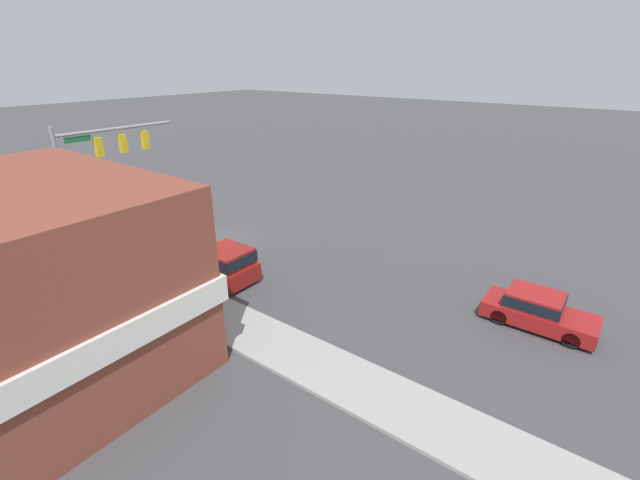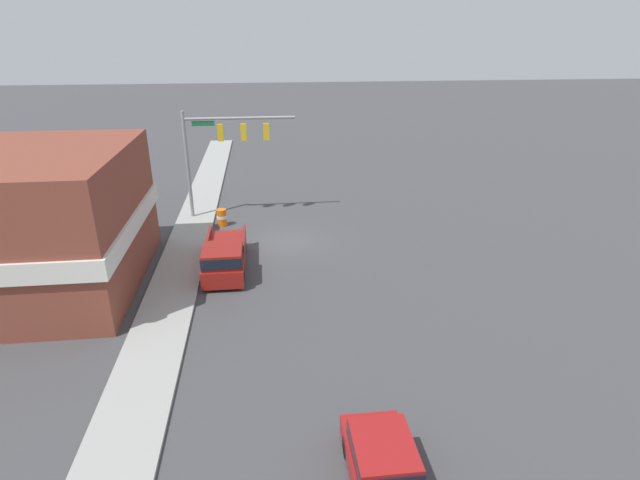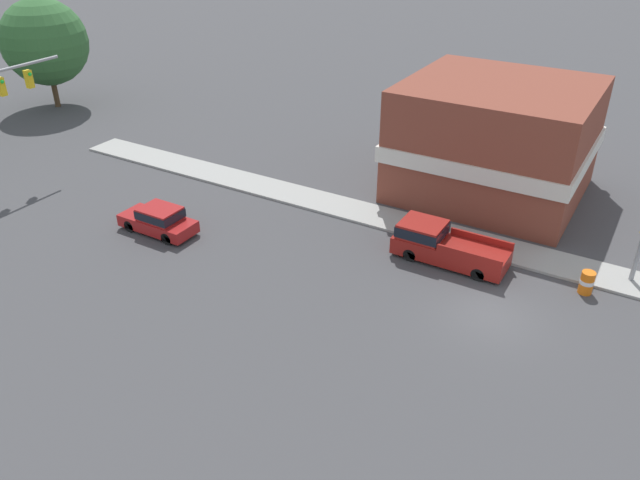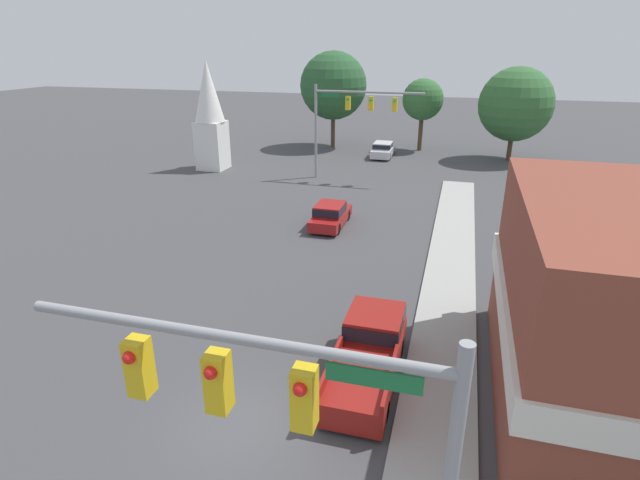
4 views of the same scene
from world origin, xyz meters
TOP-DOWN VIEW (x-y plane):
  - ground_plane at (0.00, 0.00)m, footprint 200.00×200.00m
  - sidewalk_curb at (5.70, 0.00)m, footprint 2.40×60.00m
  - near_signal_assembly at (3.57, -4.92)m, footprint 7.03×0.49m
  - car_lead at (-1.72, 17.46)m, footprint 1.76×4.27m
  - pickup_truck_parked at (3.30, 3.56)m, footprint 2.01×5.58m
  - construction_barrel at (3.90, -3.23)m, footprint 0.64×0.64m
  - corner_brick_building at (12.28, 3.94)m, footprint 10.06×10.57m

SIDE VIEW (x-z plane):
  - ground_plane at x=0.00m, z-range 0.00..0.00m
  - sidewalk_curb at x=5.70m, z-range 0.00..0.14m
  - construction_barrel at x=3.90m, z-range 0.01..1.11m
  - car_lead at x=-1.72m, z-range 0.03..1.50m
  - pickup_truck_parked at x=3.30m, z-range -0.01..1.78m
  - corner_brick_building at x=12.28m, z-range -0.03..6.57m
  - near_signal_assembly at x=3.57m, z-range 1.63..8.62m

